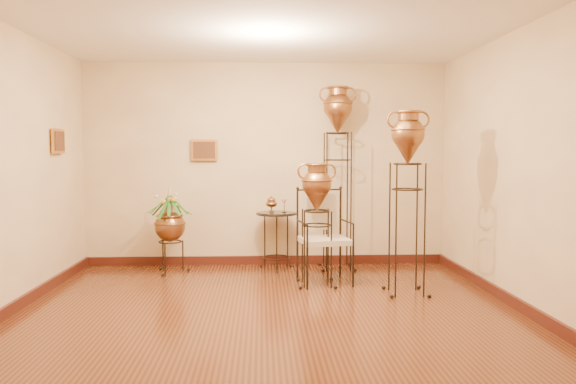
{
  "coord_description": "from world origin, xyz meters",
  "views": [
    {
      "loc": [
        -0.06,
        -5.31,
        1.56
      ],
      "look_at": [
        0.25,
        1.3,
        1.1
      ],
      "focal_mm": 35.0,
      "sensor_mm": 36.0,
      "label": 1
    }
  ],
  "objects_px": {
    "armchair": "(325,236)",
    "planter_urn": "(170,222)",
    "side_table": "(276,239)",
    "amphora_mid": "(407,201)",
    "amphora_tall": "(337,175)"
  },
  "relations": [
    {
      "from": "amphora_tall",
      "to": "armchair",
      "type": "relative_size",
      "value": 2.18
    },
    {
      "from": "amphora_mid",
      "to": "side_table",
      "type": "distance_m",
      "value": 2.07
    },
    {
      "from": "planter_urn",
      "to": "armchair",
      "type": "xyz_separation_m",
      "value": [
        1.95,
        -0.71,
        -0.09
      ]
    },
    {
      "from": "amphora_tall",
      "to": "side_table",
      "type": "relative_size",
      "value": 2.54
    },
    {
      "from": "armchair",
      "to": "amphora_mid",
      "type": "bearing_deg",
      "value": -40.83
    },
    {
      "from": "armchair",
      "to": "side_table",
      "type": "bearing_deg",
      "value": 113.71
    },
    {
      "from": "amphora_mid",
      "to": "planter_urn",
      "type": "bearing_deg",
      "value": 156.16
    },
    {
      "from": "amphora_tall",
      "to": "amphora_mid",
      "type": "relative_size",
      "value": 1.2
    },
    {
      "from": "planter_urn",
      "to": "amphora_mid",
      "type": "bearing_deg",
      "value": -23.84
    },
    {
      "from": "armchair",
      "to": "planter_urn",
      "type": "bearing_deg",
      "value": 150.64
    },
    {
      "from": "planter_urn",
      "to": "armchair",
      "type": "bearing_deg",
      "value": -20.11
    },
    {
      "from": "amphora_tall",
      "to": "side_table",
      "type": "bearing_deg",
      "value": 179.94
    },
    {
      "from": "planter_urn",
      "to": "armchair",
      "type": "relative_size",
      "value": 1.04
    },
    {
      "from": "planter_urn",
      "to": "side_table",
      "type": "distance_m",
      "value": 1.42
    },
    {
      "from": "side_table",
      "to": "amphora_mid",
      "type": "bearing_deg",
      "value": -44.44
    }
  ]
}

